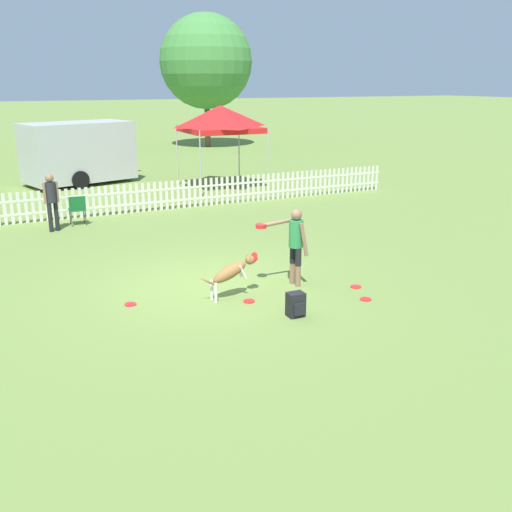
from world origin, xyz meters
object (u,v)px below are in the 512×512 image
at_px(frisbee_near_handler, 356,287).
at_px(tree_right_grove, 206,62).
at_px(canopy_tent_main, 221,119).
at_px(leaping_dog, 232,271).
at_px(folding_chair_blue_left, 77,208).
at_px(handler_person, 294,239).
at_px(spectator_standing, 51,197).
at_px(frisbee_far_scatter, 366,299).
at_px(backpack_on_grass, 296,305).
at_px(equipment_trailer, 78,152).
at_px(frisbee_midfield, 249,301).
at_px(frisbee_near_dog, 130,304).

height_order(frisbee_near_handler, tree_right_grove, tree_right_grove).
bearing_deg(canopy_tent_main, leaping_dog, -111.16).
distance_m(frisbee_near_handler, folding_chair_blue_left, 8.68).
relative_size(handler_person, tree_right_grove, 0.20).
bearing_deg(leaping_dog, spectator_standing, -164.40).
bearing_deg(folding_chair_blue_left, frisbee_far_scatter, 117.09).
bearing_deg(frisbee_near_handler, backpack_on_grass, -157.16).
bearing_deg(equipment_trailer, tree_right_grove, 31.39).
bearing_deg(handler_person, canopy_tent_main, -18.97).
relative_size(canopy_tent_main, spectator_standing, 1.96).
bearing_deg(equipment_trailer, handler_person, -98.97).
xyz_separation_m(handler_person, spectator_standing, (-3.79, 6.56, -0.02)).
distance_m(handler_person, leaping_dog, 1.46).
height_order(frisbee_midfield, frisbee_far_scatter, same).
distance_m(frisbee_near_handler, equipment_trailer, 14.98).
bearing_deg(handler_person, tree_right_grove, -21.27).
bearing_deg(tree_right_grove, canopy_tent_main, -108.74).
xyz_separation_m(handler_person, folding_chair_blue_left, (-3.10, 6.95, -0.45)).
bearing_deg(frisbee_midfield, tree_right_grove, 70.83).
distance_m(leaping_dog, backpack_on_grass, 1.48).
relative_size(frisbee_near_dog, equipment_trailer, 0.04).
distance_m(canopy_tent_main, spectator_standing, 7.96).
distance_m(frisbee_near_handler, spectator_standing, 8.74).
bearing_deg(frisbee_midfield, canopy_tent_main, 70.31).
bearing_deg(frisbee_midfield, frisbee_far_scatter, -22.80).
bearing_deg(handler_person, equipment_trailer, 3.51).
distance_m(frisbee_near_handler, canopy_tent_main, 11.77).
bearing_deg(backpack_on_grass, frisbee_far_scatter, 4.09).
relative_size(frisbee_near_handler, frisbee_midfield, 1.00).
relative_size(leaping_dog, frisbee_midfield, 5.94).
xyz_separation_m(leaping_dog, backpack_on_grass, (0.65, -1.30, -0.31)).
bearing_deg(handler_person, backpack_on_grass, 148.27).
height_order(handler_person, frisbee_near_dog, handler_person).
xyz_separation_m(leaping_dog, frisbee_near_dog, (-1.83, 0.45, -0.51)).
bearing_deg(tree_right_grove, backpack_on_grass, -107.60).
xyz_separation_m(frisbee_midfield, backpack_on_grass, (0.45, -0.96, 0.20)).
relative_size(handler_person, canopy_tent_main, 0.51).
height_order(handler_person, equipment_trailer, equipment_trailer).
relative_size(frisbee_near_dog, frisbee_midfield, 1.00).
distance_m(handler_person, spectator_standing, 7.57).
relative_size(frisbee_near_dog, canopy_tent_main, 0.07).
distance_m(frisbee_far_scatter, backpack_on_grass, 1.58).
bearing_deg(equipment_trailer, frisbee_near_dog, -112.20).
height_order(frisbee_near_dog, frisbee_midfield, same).
distance_m(frisbee_near_dog, frisbee_midfield, 2.17).
bearing_deg(frisbee_far_scatter, spectator_standing, 120.48).
bearing_deg(equipment_trailer, backpack_on_grass, -102.38).
bearing_deg(frisbee_far_scatter, leaping_dog, 151.78).
height_order(frisbee_far_scatter, folding_chair_blue_left, folding_chair_blue_left).
xyz_separation_m(backpack_on_grass, canopy_tent_main, (3.54, 12.11, 2.37)).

